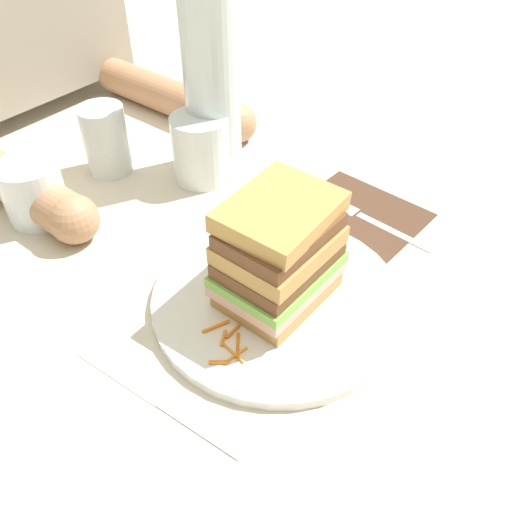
{
  "coord_description": "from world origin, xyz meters",
  "views": [
    {
      "loc": [
        -0.35,
        -0.26,
        0.43
      ],
      "look_at": [
        -0.01,
        0.01,
        0.05
      ],
      "focal_mm": 37.41,
      "sensor_mm": 36.0,
      "label": 1
    }
  ],
  "objects_px": {
    "sandwich": "(279,254)",
    "side_plate": "(15,486)",
    "napkin_dark": "(358,214)",
    "empty_tumbler_0": "(33,192)",
    "juice_glass": "(201,151)",
    "empty_tumbler_1": "(106,140)",
    "water_bottle": "(211,71)",
    "main_plate": "(277,298)",
    "knife": "(161,400)",
    "fork": "(373,219)"
  },
  "relations": [
    {
      "from": "napkin_dark",
      "to": "water_bottle",
      "type": "relative_size",
      "value": 0.5
    },
    {
      "from": "water_bottle",
      "to": "empty_tumbler_0",
      "type": "height_order",
      "value": "water_bottle"
    },
    {
      "from": "empty_tumbler_1",
      "to": "water_bottle",
      "type": "bearing_deg",
      "value": -47.5
    },
    {
      "from": "juice_glass",
      "to": "empty_tumbler_1",
      "type": "distance_m",
      "value": 0.14
    },
    {
      "from": "main_plate",
      "to": "water_bottle",
      "type": "height_order",
      "value": "water_bottle"
    },
    {
      "from": "main_plate",
      "to": "water_bottle",
      "type": "xyz_separation_m",
      "value": [
        0.17,
        0.24,
        0.14
      ]
    },
    {
      "from": "main_plate",
      "to": "napkin_dark",
      "type": "relative_size",
      "value": 1.73
    },
    {
      "from": "juice_glass",
      "to": "empty_tumbler_1",
      "type": "height_order",
      "value": "empty_tumbler_1"
    },
    {
      "from": "empty_tumbler_1",
      "to": "knife",
      "type": "bearing_deg",
      "value": -124.1
    },
    {
      "from": "fork",
      "to": "juice_glass",
      "type": "bearing_deg",
      "value": 103.65
    },
    {
      "from": "fork",
      "to": "empty_tumbler_1",
      "type": "xyz_separation_m",
      "value": [
        -0.13,
        0.37,
        0.04
      ]
    },
    {
      "from": "juice_glass",
      "to": "napkin_dark",
      "type": "bearing_deg",
      "value": -74.64
    },
    {
      "from": "napkin_dark",
      "to": "juice_glass",
      "type": "distance_m",
      "value": 0.24
    },
    {
      "from": "main_plate",
      "to": "side_plate",
      "type": "relative_size",
      "value": 1.46
    },
    {
      "from": "main_plate",
      "to": "empty_tumbler_0",
      "type": "xyz_separation_m",
      "value": [
        -0.07,
        0.34,
        0.03
      ]
    },
    {
      "from": "main_plate",
      "to": "juice_glass",
      "type": "height_order",
      "value": "juice_glass"
    },
    {
      "from": "knife",
      "to": "water_bottle",
      "type": "relative_size",
      "value": 0.63
    },
    {
      "from": "sandwich",
      "to": "side_plate",
      "type": "distance_m",
      "value": 0.31
    },
    {
      "from": "water_bottle",
      "to": "sandwich",
      "type": "bearing_deg",
      "value": -125.27
    },
    {
      "from": "sandwich",
      "to": "napkin_dark",
      "type": "relative_size",
      "value": 0.82
    },
    {
      "from": "juice_glass",
      "to": "water_bottle",
      "type": "bearing_deg",
      "value": 9.32
    },
    {
      "from": "sandwich",
      "to": "side_plate",
      "type": "xyz_separation_m",
      "value": [
        -0.3,
        0.04,
        -0.06
      ]
    },
    {
      "from": "main_plate",
      "to": "sandwich",
      "type": "distance_m",
      "value": 0.06
    },
    {
      "from": "empty_tumbler_0",
      "to": "empty_tumbler_1",
      "type": "distance_m",
      "value": 0.13
    },
    {
      "from": "water_bottle",
      "to": "empty_tumbler_0",
      "type": "relative_size",
      "value": 3.97
    },
    {
      "from": "sandwich",
      "to": "empty_tumbler_1",
      "type": "height_order",
      "value": "sandwich"
    },
    {
      "from": "knife",
      "to": "juice_glass",
      "type": "bearing_deg",
      "value": 36.59
    },
    {
      "from": "sandwich",
      "to": "napkin_dark",
      "type": "height_order",
      "value": "sandwich"
    },
    {
      "from": "fork",
      "to": "juice_glass",
      "type": "xyz_separation_m",
      "value": [
        -0.06,
        0.25,
        0.04
      ]
    },
    {
      "from": "sandwich",
      "to": "juice_glass",
      "type": "height_order",
      "value": "sandwich"
    },
    {
      "from": "napkin_dark",
      "to": "juice_glass",
      "type": "bearing_deg",
      "value": 105.36
    },
    {
      "from": "juice_glass",
      "to": "empty_tumbler_1",
      "type": "relative_size",
      "value": 0.96
    },
    {
      "from": "napkin_dark",
      "to": "water_bottle",
      "type": "height_order",
      "value": "water_bottle"
    },
    {
      "from": "sandwich",
      "to": "water_bottle",
      "type": "height_order",
      "value": "water_bottle"
    },
    {
      "from": "juice_glass",
      "to": "main_plate",
      "type": "bearing_deg",
      "value": -119.72
    },
    {
      "from": "side_plate",
      "to": "fork",
      "type": "bearing_deg",
      "value": -6.32
    },
    {
      "from": "knife",
      "to": "juice_glass",
      "type": "distance_m",
      "value": 0.38
    },
    {
      "from": "knife",
      "to": "sandwich",
      "type": "bearing_deg",
      "value": -2.91
    },
    {
      "from": "juice_glass",
      "to": "side_plate",
      "type": "height_order",
      "value": "juice_glass"
    },
    {
      "from": "empty_tumbler_0",
      "to": "sandwich",
      "type": "bearing_deg",
      "value": -78.33
    },
    {
      "from": "empty_tumbler_1",
      "to": "napkin_dark",
      "type": "bearing_deg",
      "value": -69.32
    },
    {
      "from": "napkin_dark",
      "to": "empty_tumbler_1",
      "type": "bearing_deg",
      "value": 110.68
    },
    {
      "from": "water_bottle",
      "to": "empty_tumbler_1",
      "type": "height_order",
      "value": "water_bottle"
    },
    {
      "from": "napkin_dark",
      "to": "empty_tumbler_0",
      "type": "xyz_separation_m",
      "value": [
        -0.26,
        0.33,
        0.04
      ]
    },
    {
      "from": "knife",
      "to": "empty_tumbler_0",
      "type": "relative_size",
      "value": 2.51
    },
    {
      "from": "juice_glass",
      "to": "water_bottle",
      "type": "xyz_separation_m",
      "value": [
        0.04,
        0.01,
        0.1
      ]
    },
    {
      "from": "fork",
      "to": "juice_glass",
      "type": "relative_size",
      "value": 1.76
    },
    {
      "from": "fork",
      "to": "knife",
      "type": "height_order",
      "value": "fork"
    },
    {
      "from": "sandwich",
      "to": "juice_glass",
      "type": "relative_size",
      "value": 1.39
    },
    {
      "from": "main_plate",
      "to": "fork",
      "type": "relative_size",
      "value": 1.65
    }
  ]
}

